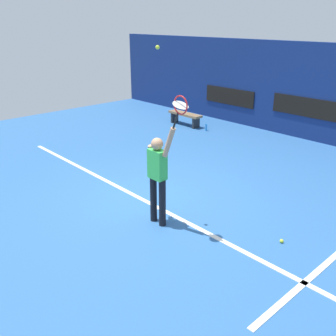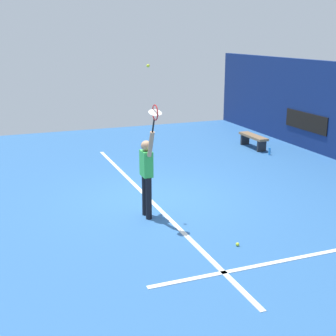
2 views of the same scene
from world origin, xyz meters
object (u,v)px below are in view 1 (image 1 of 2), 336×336
(spare_ball, at_px, (282,241))
(court_bench, at_px, (185,116))
(tennis_ball, at_px, (158,47))
(tennis_racket, at_px, (180,107))
(water_bottle, at_px, (206,127))
(tennis_player, at_px, (158,174))

(spare_ball, bearing_deg, court_bench, 147.00)
(tennis_ball, height_order, court_bench, tennis_ball)
(tennis_racket, height_order, water_bottle, tennis_racket)
(court_bench, bearing_deg, tennis_player, -49.23)
(tennis_racket, bearing_deg, tennis_player, 179.56)
(tennis_player, relative_size, spare_ball, 28.91)
(tennis_player, height_order, spare_ball, tennis_player)
(tennis_ball, bearing_deg, tennis_player, -50.72)
(water_bottle, relative_size, spare_ball, 3.53)
(tennis_player, height_order, water_bottle, tennis_player)
(tennis_racket, distance_m, court_bench, 7.84)
(spare_ball, bearing_deg, tennis_player, -150.79)
(tennis_ball, distance_m, water_bottle, 7.17)
(court_bench, bearing_deg, tennis_racket, -46.06)
(tennis_player, xyz_separation_m, tennis_ball, (-0.06, 0.08, 2.19))
(tennis_racket, xyz_separation_m, spare_ball, (1.43, 1.11, -2.30))
(tennis_player, bearing_deg, tennis_ball, 129.28)
(tennis_racket, distance_m, tennis_ball, 1.07)
(tennis_racket, distance_m, water_bottle, 7.25)
(court_bench, bearing_deg, water_bottle, 0.00)
(tennis_racket, distance_m, spare_ball, 2.93)
(tennis_player, distance_m, water_bottle, 6.63)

